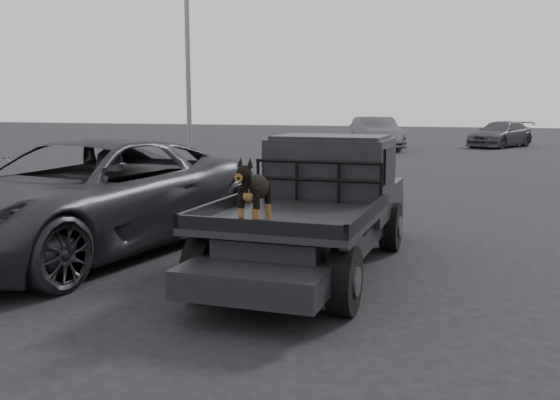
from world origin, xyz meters
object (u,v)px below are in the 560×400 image
(flatbed_ute, at_px, (313,237))
(parked_suv, at_px, (86,196))
(dog, at_px, (255,193))
(distant_car_a, at_px, (376,133))
(distant_car_b, at_px, (500,134))

(flatbed_ute, distance_m, parked_suv, 3.61)
(dog, relative_size, parked_suv, 0.12)
(flatbed_ute, height_order, distant_car_a, distant_car_a)
(dog, bearing_deg, flatbed_ute, 84.18)
(dog, height_order, parked_suv, parked_suv)
(dog, xyz_separation_m, distant_car_a, (-3.20, 25.22, -0.47))
(distant_car_b, bearing_deg, distant_car_a, -118.96)
(dog, relative_size, distant_car_b, 0.16)
(flatbed_ute, bearing_deg, dog, -95.82)
(flatbed_ute, distance_m, distant_car_b, 27.63)
(distant_car_a, bearing_deg, parked_suv, -115.28)
(flatbed_ute, height_order, dog, dog)
(flatbed_ute, relative_size, distant_car_b, 1.15)
(flatbed_ute, xyz_separation_m, distant_car_a, (-3.38, 23.48, 0.36))
(dog, height_order, distant_car_b, dog)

